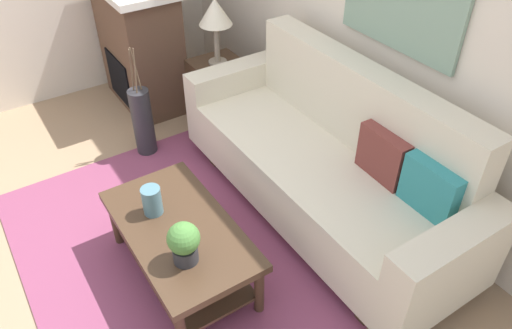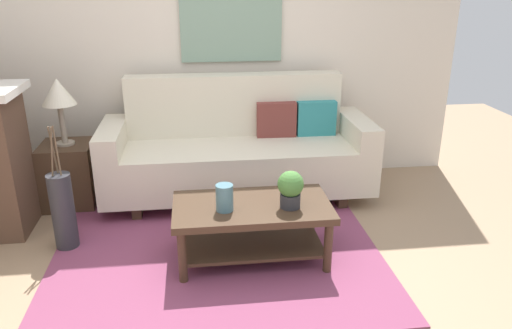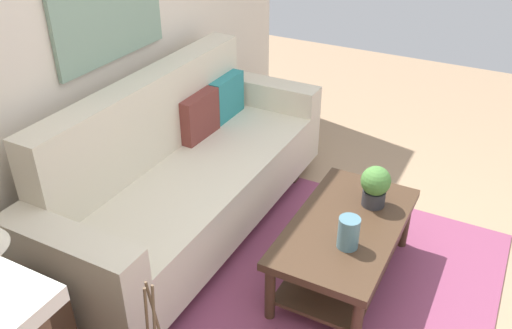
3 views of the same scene
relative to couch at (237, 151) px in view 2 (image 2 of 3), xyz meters
The scene contains 16 objects.
ground_plane 1.52m from the couch, 99.78° to the right, with size 8.91×8.91×0.00m, color #9E7F60.
wall_back 1.09m from the couch, 114.77° to the left, with size 4.91×0.10×2.70m, color beige.
area_rug 1.06m from the couch, 104.83° to the right, with size 2.38×2.19×0.01m, color #843D5B.
couch is the anchor object (origin of this frame).
throw_pillow_maroon 0.47m from the couch, 18.43° to the left, with size 0.36×0.12×0.32m, color brown.
throw_pillow_teal 0.80m from the couch, ahead, with size 0.36×0.12×0.32m, color teal.
coffee_table 1.13m from the couch, 89.94° to the right, with size 1.10×0.60×0.43m.
tabletop_vase 1.22m from the couch, 99.15° to the right, with size 0.12×0.12×0.19m, color slate.
potted_plant_tabletop 1.24m from the couch, 78.00° to the right, with size 0.18×0.18×0.26m.
side_table 1.49m from the couch, behind, with size 0.44×0.44×0.56m, color #422D1E.
table_lamp 1.59m from the couch, behind, with size 0.28×0.28×0.57m.
floor_vase 1.58m from the couch, 149.50° to the right, with size 0.17×0.17×0.59m, color #2D2D33.
floor_vase_branch_a 1.60m from the couch, 149.13° to the right, with size 0.01×0.01×0.36m, color brown.
floor_vase_branch_b 1.61m from the couch, 150.23° to the right, with size 0.01×0.01×0.36m, color brown.
floor_vase_branch_c 1.63m from the couch, 149.14° to the right, with size 0.01×0.01×0.36m, color brown.
framed_painting 1.22m from the couch, 90.00° to the left, with size 0.93×0.03×0.80m, color gray.
Camera 2 is at (-0.12, -2.83, 1.93)m, focal length 35.10 mm.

